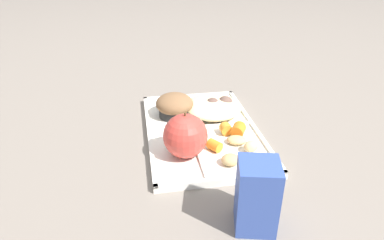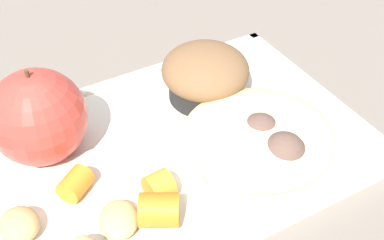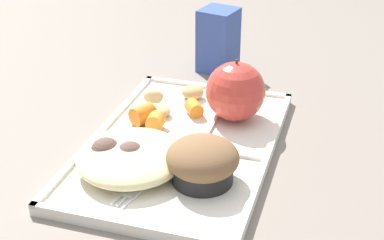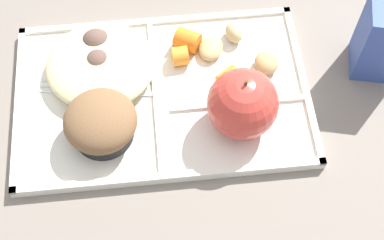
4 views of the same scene
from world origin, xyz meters
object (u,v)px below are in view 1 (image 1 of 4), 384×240
lunch_tray (202,132)px  bran_muffin (175,106)px  milk_carton (257,196)px  plastic_fork (200,110)px  green_apple (185,136)px

lunch_tray → bran_muffin: 0.10m
milk_carton → bran_muffin: bearing=25.1°
milk_carton → plastic_fork: bearing=14.7°
green_apple → milk_carton: bearing=-158.3°
lunch_tray → plastic_fork: size_ratio=2.47×
lunch_tray → green_apple: 0.11m
green_apple → bran_muffin: bearing=0.0°
green_apple → plastic_fork: (0.18, -0.07, -0.04)m
green_apple → milk_carton: milk_carton is taller
plastic_fork → lunch_tray: bearing=171.1°
bran_muffin → plastic_fork: size_ratio=0.58×
lunch_tray → green_apple: bearing=151.1°
plastic_fork → milk_carton: (-0.37, -0.01, 0.04)m
lunch_tray → bran_muffin: bearing=33.7°
lunch_tray → bran_muffin: bran_muffin is taller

